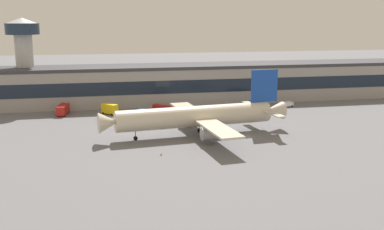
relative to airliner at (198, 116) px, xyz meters
name	(u,v)px	position (x,y,z in m)	size (l,w,h in m)	color
ground_plane	(244,136)	(12.27, -4.10, -5.44)	(600.00, 600.00, 0.00)	slate
terminal_building	(201,83)	(12.27, 50.74, 1.93)	(170.28, 18.26, 14.71)	#9E9993
airliner	(198,116)	(0.00, 0.00, 0.00)	(54.60, 46.41, 17.85)	beige
control_tower	(24,52)	(-53.59, 54.34, 14.82)	(12.03, 12.03, 32.54)	#B7B7B2
belt_loader	(161,107)	(-5.65, 36.30, -4.29)	(6.09, 5.78, 1.95)	red
stair_truck	(110,109)	(-23.70, 33.07, -3.46)	(5.87, 6.00, 3.55)	yellow
pushback_tractor	(287,104)	(41.06, 33.15, -4.39)	(5.39, 4.03, 1.75)	white
follow_me_car	(142,112)	(-12.97, 29.68, -4.35)	(2.22, 4.50, 1.85)	#2651A5
fuel_truck	(63,109)	(-39.56, 35.53, -3.56)	(4.01, 8.72, 3.35)	red
catering_truck	(258,104)	(28.16, 28.52, -3.15)	(7.62, 5.41, 4.15)	black
traffic_cone_0	(161,154)	(-12.72, -16.93, -5.12)	(0.52, 0.52, 0.65)	#F2590C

